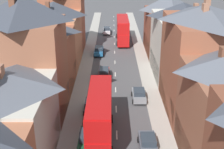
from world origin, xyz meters
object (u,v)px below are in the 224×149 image
double_decker_bus_lead (124,30)px  double_decker_bus_mid_street (101,115)px  car_parked_left_a (88,138)px  car_near_silver (108,30)px  car_mid_white (140,95)px  car_parked_right_a (105,73)px  car_mid_black (92,106)px  car_parked_left_b (100,51)px  car_near_blue (149,143)px

double_decker_bus_lead → double_decker_bus_mid_street: bearing=-95.4°
double_decker_bus_mid_street → car_parked_left_a: double_decker_bus_mid_street is taller
double_decker_bus_lead → car_parked_left_a: bearing=-97.1°
car_near_silver → car_mid_white: size_ratio=1.16×
car_parked_right_a → double_decker_bus_mid_street: bearing=-90.0°
car_mid_black → car_mid_white: car_mid_black is taller
car_parked_left_a → car_parked_right_a: (1.30, 18.40, 0.02)m
double_decker_bus_mid_street → car_mid_black: size_ratio=2.79×
car_near_silver → car_parked_left_b: bearing=-94.5°
car_parked_left_a → car_mid_black: size_ratio=1.11×
car_near_silver → car_mid_white: car_mid_white is taller
double_decker_bus_lead → car_near_blue: bearing=-88.1°
car_near_blue → car_mid_white: car_mid_white is taller
double_decker_bus_lead → car_near_blue: double_decker_bus_lead is taller
car_parked_left_a → double_decker_bus_lead: bearing=82.9°
car_near_silver → car_parked_right_a: (0.00, -28.55, 0.02)m
car_parked_right_a → car_parked_left_b: bearing=96.2°
double_decker_bus_mid_street → car_near_blue: 5.66m
car_parked_left_b → car_parked_right_a: bearing=-83.8°
car_mid_black → car_parked_left_b: size_ratio=0.87×
double_decker_bus_mid_street → car_parked_right_a: (0.01, 17.21, -2.00)m
car_parked_right_a → car_parked_left_b: (-1.30, 11.91, 0.00)m
car_near_blue → car_parked_left_a: bearing=172.7°
car_parked_right_a → car_mid_black: bearing=-96.6°
car_near_silver → car_mid_black: size_ratio=1.18×
double_decker_bus_mid_street → double_decker_bus_lead: bearing=84.6°
double_decker_bus_mid_street → car_parked_left_b: bearing=92.5°
car_parked_left_a → car_mid_black: (0.00, 7.24, 0.02)m
double_decker_bus_lead → car_mid_black: (-4.89, -32.06, -1.99)m
car_near_blue → double_decker_bus_mid_street: bearing=158.1°
car_near_blue → car_near_silver: size_ratio=0.87×
car_parked_left_b → car_near_blue: bearing=-78.7°
double_decker_bus_lead → double_decker_bus_mid_street: same height
car_near_blue → car_mid_black: (-6.20, 8.03, 0.02)m
car_mid_black → car_near_blue: bearing=-52.3°
double_decker_bus_mid_street → car_near_silver: (0.01, 45.77, -2.02)m
double_decker_bus_lead → car_mid_white: (1.31, -28.81, -2.02)m
car_parked_right_a → car_parked_left_b: 11.98m
double_decker_bus_mid_street → car_parked_left_a: 2.67m
double_decker_bus_lead → car_near_silver: double_decker_bus_lead is taller
car_near_silver → car_parked_left_a: 46.97m
car_near_blue → car_mid_black: bearing=127.7°
car_parked_left_a → car_near_blue: bearing=-7.3°
double_decker_bus_lead → car_mid_black: bearing=-98.7°
double_decker_bus_lead → car_mid_white: bearing=-87.4°
car_parked_right_a → car_mid_white: 9.30m
double_decker_bus_mid_street → car_mid_black: 6.50m
car_mid_black → car_near_silver: bearing=88.1°
double_decker_bus_lead → car_parked_right_a: 21.30m
double_decker_bus_lead → car_near_silver: 8.69m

